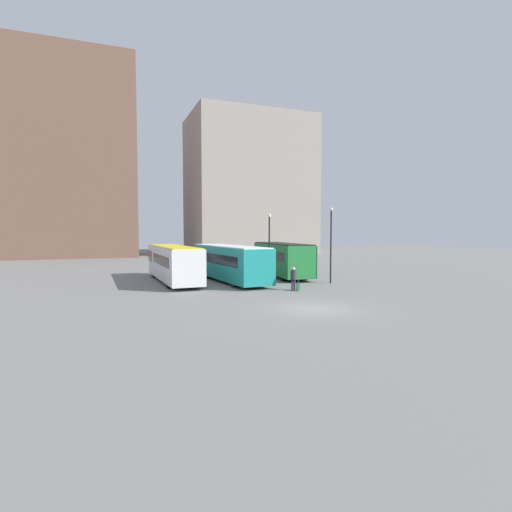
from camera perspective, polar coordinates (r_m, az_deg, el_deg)
The scene contains 10 objects.
ground_plane at distance 21.90m, azimuth 8.16°, elevation -7.43°, with size 160.00×160.00×0.00m, color slate.
building_block_left at distance 74.22m, azimuth -26.49°, elevation 12.56°, with size 23.96×12.51×32.68m.
building_block_right at distance 78.19m, azimuth -1.00°, elevation 9.92°, with size 22.48×16.07×25.90m.
bus_0 at distance 33.77m, azimuth -11.79°, elevation -0.87°, with size 2.69×11.97×2.97m.
bus_1 at distance 33.62m, azimuth -3.93°, elevation -0.81°, with size 3.39×12.11×2.99m.
bus_2 at distance 37.39m, azimuth 3.65°, elevation -0.31°, with size 3.72×10.89×3.09m.
traveler at distance 28.44m, azimuth 5.38°, elevation -2.92°, with size 0.53×0.53×1.65m.
suitcase at distance 28.12m, azimuth 6.03°, elevation -4.42°, with size 0.28×0.43×0.81m.
lamp_post_0 at distance 32.57m, azimuth 10.66°, elevation 2.38°, with size 0.28×0.28×6.07m.
lamp_post_1 at distance 31.38m, azimuth 1.91°, elevation 1.90°, with size 0.28×0.28×5.55m.
Camera 1 is at (-10.56, -18.74, 4.12)m, focal length 28.00 mm.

